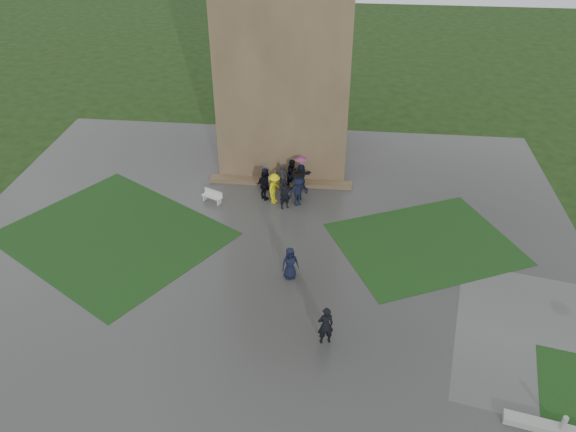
# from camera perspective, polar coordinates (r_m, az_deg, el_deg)

# --- Properties ---
(ground) EXTENTS (120.00, 120.00, 0.00)m
(ground) POSITION_cam_1_polar(r_m,az_deg,el_deg) (27.12, -3.38, -8.00)
(ground) COLOR black
(plaza) EXTENTS (34.00, 34.00, 0.02)m
(plaza) POSITION_cam_1_polar(r_m,az_deg,el_deg) (28.62, -2.77, -5.35)
(plaza) COLOR #333331
(plaza) RESTS_ON ground
(lawn_inset_left) EXTENTS (14.10, 13.46, 0.01)m
(lawn_inset_left) POSITION_cam_1_polar(r_m,az_deg,el_deg) (32.33, -17.32, -1.88)
(lawn_inset_left) COLOR black
(lawn_inset_left) RESTS_ON plaza
(lawn_inset_right) EXTENTS (11.12, 10.15, 0.01)m
(lawn_inset_right) POSITION_cam_1_polar(r_m,az_deg,el_deg) (31.12, 13.75, -2.76)
(lawn_inset_right) COLOR black
(lawn_inset_right) RESTS_ON plaza
(tower) EXTENTS (8.00, 8.00, 18.00)m
(tower) POSITION_cam_1_polar(r_m,az_deg,el_deg) (36.29, -0.02, 19.26)
(tower) COLOR brown
(tower) RESTS_ON ground
(tower_plinth) EXTENTS (9.00, 0.80, 0.22)m
(tower_plinth) POSITION_cam_1_polar(r_m,az_deg,el_deg) (35.59, -0.77, 3.48)
(tower_plinth) COLOR brown
(tower_plinth) RESTS_ON plaza
(bench) EXTENTS (1.34, 0.90, 0.75)m
(bench) POSITION_cam_1_polar(r_m,az_deg,el_deg) (33.89, -7.68, 2.02)
(bench) COLOR silver
(bench) RESTS_ON plaza
(visitor_cluster) EXTENTS (3.54, 3.44, 2.48)m
(visitor_cluster) POSITION_cam_1_polar(r_m,az_deg,el_deg) (33.74, -0.40, 3.50)
(visitor_cluster) COLOR black
(visitor_cluster) RESTS_ON plaza
(pedestrian_mid) EXTENTS (1.01, 0.87, 1.74)m
(pedestrian_mid) POSITION_cam_1_polar(r_m,az_deg,el_deg) (27.50, 0.21, -4.82)
(pedestrian_mid) COLOR black
(pedestrian_mid) RESTS_ON plaza
(pedestrian_near) EXTENTS (0.82, 0.66, 1.93)m
(pedestrian_near) POSITION_cam_1_polar(r_m,az_deg,el_deg) (24.23, 3.83, -11.02)
(pedestrian_near) COLOR black
(pedestrian_near) RESTS_ON plaza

